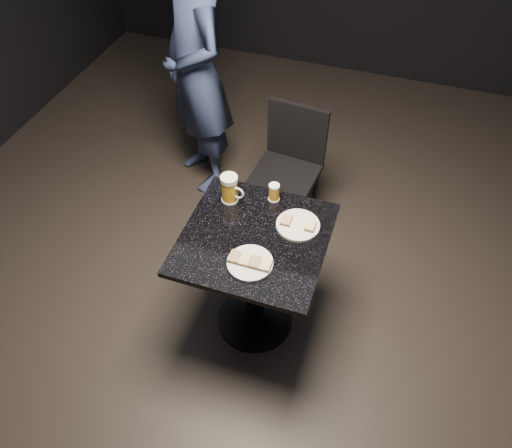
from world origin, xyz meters
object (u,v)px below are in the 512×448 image
object	(u,v)px
patron	(196,72)
plate_large	(250,263)
table	(255,267)
chair	(289,163)
beer_tumbler	(274,192)
beer_mug	(230,189)
plate_small	(298,225)

from	to	relation	value
patron	plate_large	bearing A→B (deg)	-14.94
table	chair	size ratio (longest dim) A/B	0.87
beer_tumbler	chair	distance (m)	0.67
beer_mug	beer_tumbler	world-z (taller)	beer_mug
patron	beer_tumbler	size ratio (longest dim) A/B	17.93
beer_mug	beer_tumbler	distance (m)	0.23
table	beer_tumbler	size ratio (longest dim) A/B	7.65
patron	beer_tumbler	distance (m)	1.15
plate_small	patron	xyz separation A→B (m)	(-0.95, 0.98, 0.12)
beer_tumbler	plate_small	bearing A→B (deg)	-40.61
patron	table	xyz separation A→B (m)	(0.77, -1.11, -0.37)
plate_small	beer_tumbler	distance (m)	0.23
plate_large	beer_mug	world-z (taller)	beer_mug
plate_small	table	world-z (taller)	plate_small
patron	beer_mug	size ratio (longest dim) A/B	11.12
plate_large	table	size ratio (longest dim) A/B	0.29
plate_small	patron	size ratio (longest dim) A/B	0.12
table	patron	bearing A→B (deg)	124.84
plate_small	table	size ratio (longest dim) A/B	0.29
chair	beer_mug	bearing A→B (deg)	-101.66
patron	beer_mug	world-z (taller)	patron
table	plate_large	bearing A→B (deg)	-78.62
beer_tumbler	chair	bearing A→B (deg)	97.10
beer_tumbler	chair	world-z (taller)	chair
plate_large	chair	distance (m)	1.07
table	plate_small	bearing A→B (deg)	36.59
plate_small	chair	bearing A→B (deg)	108.26
plate_small	beer_tumbler	xyz separation A→B (m)	(-0.17, 0.15, 0.04)
beer_mug	beer_tumbler	xyz separation A→B (m)	(0.21, 0.08, -0.03)
beer_mug	table	bearing A→B (deg)	-45.03
patron	chair	bearing A→B (deg)	24.00
patron	beer_mug	distance (m)	1.08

